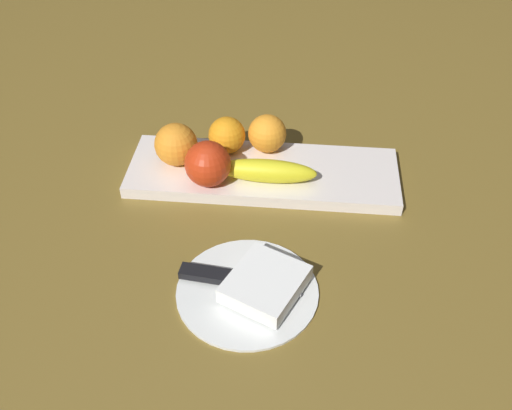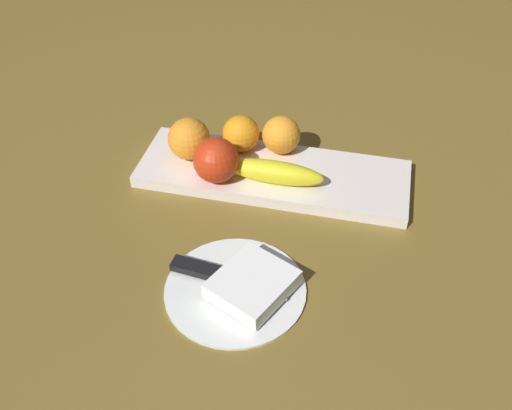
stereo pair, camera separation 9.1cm
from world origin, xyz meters
name	(u,v)px [view 2 (the right image)]	position (x,y,z in m)	size (l,w,h in m)	color
ground_plane	(250,177)	(0.00, 0.00, 0.00)	(2.40, 2.40, 0.00)	brown
fruit_tray	(273,174)	(0.04, 0.01, 0.01)	(0.47, 0.16, 0.02)	silver
apple	(216,160)	(-0.05, -0.04, 0.06)	(0.08, 0.08, 0.08)	red
banana	(275,172)	(0.05, -0.03, 0.04)	(0.17, 0.04, 0.04)	yellow
orange_near_apple	(281,135)	(0.04, 0.06, 0.06)	(0.07, 0.07, 0.07)	orange
orange_near_banana	(189,139)	(-0.11, 0.01, 0.06)	(0.08, 0.08, 0.08)	orange
orange_center	(241,133)	(-0.03, 0.05, 0.05)	(0.07, 0.07, 0.07)	orange
dinner_plate	(235,289)	(0.04, -0.26, 0.00)	(0.21, 0.21, 0.01)	white
folded_napkin	(253,284)	(0.07, -0.26, 0.02)	(0.10, 0.11, 0.03)	white
knife	(211,273)	(0.00, -0.25, 0.01)	(0.18, 0.04, 0.01)	silver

